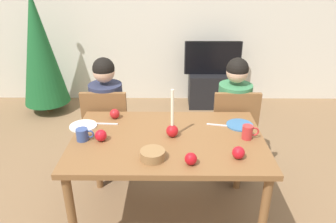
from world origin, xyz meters
The scene contains 22 objects.
ground_plane centered at (0.00, 0.00, 0.00)m, with size 7.68×7.68×0.00m, color brown.
back_wall centered at (0.00, 2.60, 1.30)m, with size 6.40×0.10×2.60m, color beige.
dining_table centered at (0.00, 0.00, 0.67)m, with size 1.40×0.90×0.75m.
chair_left centered at (-0.57, 0.61, 0.51)m, with size 0.40×0.40×0.90m.
chair_right centered at (0.60, 0.61, 0.51)m, with size 0.40×0.40×0.90m.
person_left_child centered at (-0.57, 0.64, 0.57)m, with size 0.30×0.30×1.17m.
person_right_child centered at (0.60, 0.64, 0.57)m, with size 0.30×0.30×1.17m.
tv_stand centered at (0.61, 2.30, 0.24)m, with size 0.64×0.40×0.48m, color black.
tv centered at (0.61, 2.30, 0.71)m, with size 0.79×0.05×0.46m.
christmas_tree centered at (-1.70, 2.08, 0.89)m, with size 0.61×0.61×1.71m.
candle_centerpiece centered at (0.03, 0.03, 0.82)m, with size 0.09×0.09×0.37m.
plate_left centered at (-0.66, 0.17, 0.76)m, with size 0.21×0.21×0.01m, color white.
plate_right centered at (0.56, 0.20, 0.76)m, with size 0.21×0.21×0.01m, color teal.
mug_left centered at (-0.61, -0.03, 0.79)m, with size 0.13×0.09×0.09m.
mug_right centered at (0.58, 0.00, 0.80)m, with size 0.12×0.08×0.10m.
fork_left centered at (-0.49, 0.22, 0.75)m, with size 0.18×0.01×0.01m, color silver.
fork_right centered at (0.39, 0.20, 0.75)m, with size 0.18×0.01×0.01m, color silver.
bowl_walnuts centered at (-0.10, -0.27, 0.78)m, with size 0.16×0.16×0.06m, color olive.
apple_near_candle centered at (0.15, -0.33, 0.79)m, with size 0.08×0.08×0.08m, color #B31018.
apple_by_left_plate centered at (-0.44, 0.32, 0.79)m, with size 0.08×0.08×0.08m, color #AB1A1E.
apple_by_right_mug centered at (-0.48, -0.04, 0.79)m, with size 0.09×0.09×0.09m, color red.
apple_far_edge centered at (0.46, -0.26, 0.79)m, with size 0.08×0.08×0.08m, color red.
Camera 1 is at (0.02, -2.01, 1.90)m, focal length 33.88 mm.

